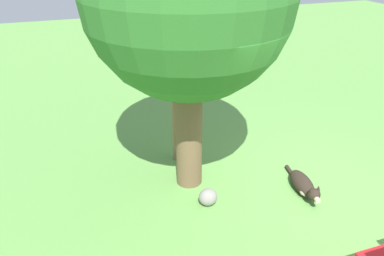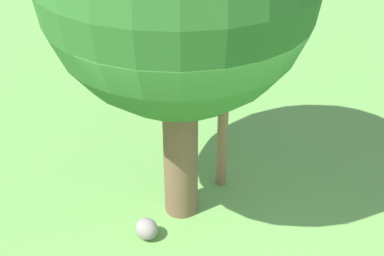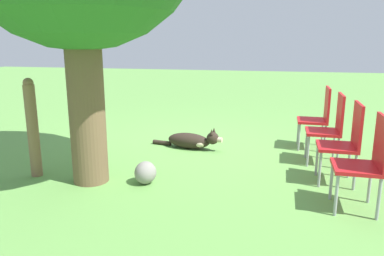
{
  "view_description": "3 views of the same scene",
  "coord_description": "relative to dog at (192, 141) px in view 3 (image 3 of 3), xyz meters",
  "views": [
    {
      "loc": [
        -3.88,
        2.94,
        3.49
      ],
      "look_at": [
        0.81,
        1.27,
        0.93
      ],
      "focal_mm": 35.0,
      "sensor_mm": 36.0,
      "label": 1
    },
    {
      "loc": [
        -2.83,
        -2.23,
        4.31
      ],
      "look_at": [
        0.92,
        1.28,
        1.12
      ],
      "focal_mm": 50.0,
      "sensor_mm": 36.0,
      "label": 2
    },
    {
      "loc": [
        -1.25,
        5.05,
        1.59
      ],
      "look_at": [
        -0.08,
        -0.18,
        0.33
      ],
      "focal_mm": 35.0,
      "sensor_mm": 36.0,
      "label": 3
    }
  ],
  "objects": [
    {
      "name": "ground_plane",
      "position": [
        0.07,
        0.22,
        -0.12
      ],
      "size": [
        30.0,
        30.0,
        0.0
      ],
      "primitive_type": "plane",
      "color": "#609947"
    },
    {
      "name": "dog",
      "position": [
        0.0,
        0.0,
        0.0
      ],
      "size": [
        1.12,
        0.39,
        0.34
      ],
      "rotation": [
        0.0,
        0.0,
        2.96
      ],
      "color": "#2D231C",
      "rests_on": "ground_plane"
    },
    {
      "name": "fence_post",
      "position": [
        1.57,
        1.53,
        0.47
      ],
      "size": [
        0.13,
        0.13,
        1.17
      ],
      "color": "#846647",
      "rests_on": "ground_plane"
    },
    {
      "name": "red_chair_0",
      "position": [
        -1.82,
        -0.42,
        0.4
      ],
      "size": [
        0.43,
        0.45,
        0.93
      ],
      "rotation": [
        0.0,
        0.0,
        -0.02
      ],
      "color": "red",
      "rests_on": "ground_plane"
    },
    {
      "name": "red_chair_1",
      "position": [
        -1.9,
        0.28,
        0.4
      ],
      "size": [
        0.43,
        0.45,
        0.93
      ],
      "rotation": [
        0.0,
        0.0,
        -0.02
      ],
      "color": "red",
      "rests_on": "ground_plane"
    },
    {
      "name": "red_chair_2",
      "position": [
        -1.97,
        0.98,
        0.4
      ],
      "size": [
        0.43,
        0.45,
        0.93
      ],
      "rotation": [
        0.0,
        0.0,
        -0.02
      ],
      "color": "red",
      "rests_on": "ground_plane"
    },
    {
      "name": "red_chair_3",
      "position": [
        -2.04,
        1.68,
        0.4
      ],
      "size": [
        0.43,
        0.45,
        0.93
      ],
      "rotation": [
        0.0,
        0.0,
        -0.02
      ],
      "color": "red",
      "rests_on": "ground_plane"
    },
    {
      "name": "garden_rock",
      "position": [
        0.21,
        1.48,
        0.01
      ],
      "size": [
        0.24,
        0.27,
        0.26
      ],
      "color": "gray",
      "rests_on": "ground_plane"
    }
  ]
}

